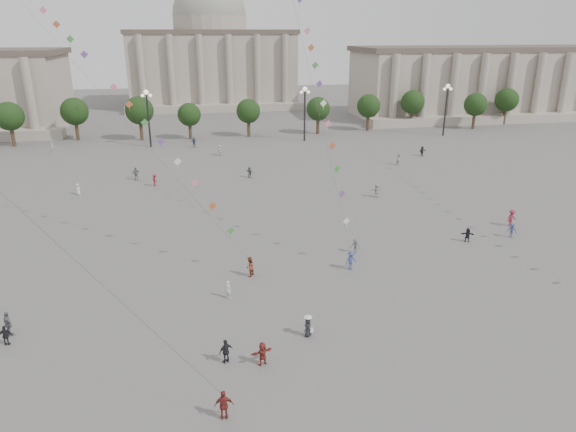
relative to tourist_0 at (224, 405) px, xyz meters
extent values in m
plane|color=#565351|center=(6.35, 5.88, -0.94)|extent=(360.00, 360.00, 0.00)
cube|color=#A99D8E|center=(81.35, 100.88, 7.06)|extent=(80.00, 22.00, 16.00)
cube|color=brown|center=(81.35, 100.88, 15.66)|extent=(81.60, 22.44, 1.20)
cube|color=#A99D8E|center=(81.35, 87.88, 0.06)|extent=(84.00, 4.00, 2.00)
cube|color=#A99D8E|center=(6.35, 135.88, 9.06)|extent=(46.00, 30.00, 20.00)
cube|color=brown|center=(6.35, 135.88, 19.66)|extent=(46.92, 30.60, 1.20)
cube|color=#A99D8E|center=(6.35, 118.88, 0.06)|extent=(48.30, 4.00, 2.00)
cylinder|color=#A99D8E|center=(6.35, 135.88, 21.56)|extent=(21.00, 21.00, 5.00)
sphere|color=gray|center=(6.35, 135.88, 24.06)|extent=(21.00, 21.00, 21.00)
cylinder|color=#352A1A|center=(-35.65, 83.88, 0.82)|extent=(0.70, 0.70, 3.52)
sphere|color=black|center=(-35.65, 83.88, 4.50)|extent=(5.12, 5.12, 5.12)
cylinder|color=#352A1A|center=(-23.65, 83.88, 0.82)|extent=(0.70, 0.70, 3.52)
sphere|color=black|center=(-23.65, 83.88, 4.50)|extent=(5.12, 5.12, 5.12)
cylinder|color=#352A1A|center=(-11.65, 83.88, 0.82)|extent=(0.70, 0.70, 3.52)
sphere|color=black|center=(-11.65, 83.88, 4.50)|extent=(5.12, 5.12, 5.12)
cylinder|color=#352A1A|center=(0.35, 83.88, 0.82)|extent=(0.70, 0.70, 3.52)
sphere|color=black|center=(0.35, 83.88, 4.50)|extent=(5.12, 5.12, 5.12)
cylinder|color=#352A1A|center=(12.35, 83.88, 0.82)|extent=(0.70, 0.70, 3.52)
sphere|color=black|center=(12.35, 83.88, 4.50)|extent=(5.12, 5.12, 5.12)
cylinder|color=#352A1A|center=(24.35, 83.88, 0.82)|extent=(0.70, 0.70, 3.52)
sphere|color=black|center=(24.35, 83.88, 4.50)|extent=(5.12, 5.12, 5.12)
cylinder|color=#352A1A|center=(36.35, 83.88, 0.82)|extent=(0.70, 0.70, 3.52)
sphere|color=black|center=(36.35, 83.88, 4.50)|extent=(5.12, 5.12, 5.12)
cylinder|color=#352A1A|center=(48.35, 83.88, 0.82)|extent=(0.70, 0.70, 3.52)
sphere|color=black|center=(48.35, 83.88, 4.50)|extent=(5.12, 5.12, 5.12)
cylinder|color=#352A1A|center=(60.35, 83.88, 0.82)|extent=(0.70, 0.70, 3.52)
sphere|color=black|center=(60.35, 83.88, 4.50)|extent=(5.12, 5.12, 5.12)
cylinder|color=#352A1A|center=(72.35, 83.88, 0.82)|extent=(0.70, 0.70, 3.52)
sphere|color=black|center=(72.35, 83.88, 4.50)|extent=(5.12, 5.12, 5.12)
cylinder|color=#262628|center=(-8.65, 75.88, 4.06)|extent=(0.36, 0.36, 10.00)
sphere|color=#FFE5B2|center=(-8.65, 75.88, 9.26)|extent=(0.90, 0.90, 0.90)
sphere|color=#FFE5B2|center=(-9.35, 75.88, 8.66)|extent=(0.60, 0.60, 0.60)
sphere|color=#FFE5B2|center=(-7.95, 75.88, 8.66)|extent=(0.60, 0.60, 0.60)
cylinder|color=#262628|center=(21.35, 75.88, 4.06)|extent=(0.36, 0.36, 10.00)
sphere|color=#FFE5B2|center=(21.35, 75.88, 9.26)|extent=(0.90, 0.90, 0.90)
sphere|color=#FFE5B2|center=(20.65, 75.88, 8.66)|extent=(0.60, 0.60, 0.60)
sphere|color=#FFE5B2|center=(22.05, 75.88, 8.66)|extent=(0.60, 0.60, 0.60)
cylinder|color=#262628|center=(51.35, 75.88, 4.06)|extent=(0.36, 0.36, 10.00)
sphere|color=#FFE5B2|center=(51.35, 75.88, 9.26)|extent=(0.90, 0.90, 0.90)
sphere|color=#FFE5B2|center=(50.65, 75.88, 8.66)|extent=(0.60, 0.60, 0.60)
sphere|color=#FFE5B2|center=(52.05, 75.88, 8.66)|extent=(0.60, 0.60, 0.60)
imported|color=navy|center=(-0.54, 73.88, 0.03)|extent=(1.22, 0.73, 1.94)
imported|color=black|center=(26.87, 21.52, -0.18)|extent=(1.47, 0.90, 1.51)
imported|color=silver|center=(3.87, 66.18, 0.02)|extent=(1.42, 1.80, 1.91)
imported|color=#58595C|center=(14.45, 20.94, -0.19)|extent=(1.12, 0.94, 1.50)
imported|color=beige|center=(22.77, 37.89, -0.02)|extent=(1.71, 0.57, 1.83)
imported|color=maroon|center=(34.03, 24.77, 0.03)|extent=(1.41, 1.05, 1.94)
imported|color=black|center=(38.93, 59.08, -0.07)|extent=(1.68, 1.09, 1.73)
imported|color=#B6B6B2|center=(-25.78, 73.88, 0.00)|extent=(0.58, 0.76, 1.87)
imported|color=slate|center=(7.37, 50.61, -0.09)|extent=(1.39, 1.52, 1.69)
imported|color=silver|center=(1.32, 14.05, -0.15)|extent=(0.69, 0.66, 1.58)
imported|color=navy|center=(32.10, 21.76, -0.14)|extent=(1.18, 1.00, 1.59)
imported|color=slate|center=(-9.35, 52.42, 0.03)|extent=(1.21, 0.73, 1.94)
imported|color=maroon|center=(-6.41, 48.65, -0.06)|extent=(1.14, 1.31, 1.75)
imported|color=silver|center=(-16.36, 46.38, -0.16)|extent=(0.52, 0.78, 1.56)
imported|color=#B1B1AD|center=(32.47, 53.99, -0.04)|extent=(1.10, 1.07, 1.79)
imported|color=maroon|center=(0.00, 0.00, 0.00)|extent=(1.13, 0.53, 1.87)
imported|color=black|center=(-14.53, 10.17, -0.18)|extent=(0.92, 0.44, 1.52)
imported|color=maroon|center=(2.84, 4.63, -0.11)|extent=(1.61, 0.96, 1.66)
imported|color=slate|center=(-14.71, 11.42, 0.02)|extent=(1.09, 1.16, 1.92)
imported|color=black|center=(0.49, 5.29, -0.07)|extent=(1.10, 0.81, 1.73)
imported|color=brown|center=(3.51, 17.74, -0.01)|extent=(1.12, 1.14, 1.86)
imported|color=#37477D|center=(12.87, 17.37, -0.03)|extent=(1.33, 1.01, 1.82)
imported|color=black|center=(6.53, 7.33, -0.20)|extent=(0.84, 0.83, 1.47)
cone|color=white|center=(6.53, 7.33, 0.68)|extent=(0.52, 0.52, 0.14)
cylinder|color=white|center=(6.53, 7.33, 0.62)|extent=(0.60, 0.60, 0.02)
cube|color=white|center=(6.78, 7.18, -0.39)|extent=(0.22, 0.10, 0.35)
cylinder|color=#3F3F3F|center=(-6.53, 3.48, 6.70)|extent=(0.02, 0.02, 19.10)
cylinder|color=#3F3F3F|center=(-14.62, 36.99, 19.21)|extent=(0.02, 0.02, 64.71)
cube|color=#4B9444|center=(2.06, 19.28, 2.98)|extent=(0.76, 0.25, 0.76)
cube|color=#C85F2F|center=(0.61, 20.82, 4.92)|extent=(0.76, 0.25, 0.76)
cube|color=pink|center=(-0.84, 22.36, 6.71)|extent=(0.76, 0.25, 0.76)
cube|color=white|center=(-2.29, 23.90, 8.42)|extent=(0.76, 0.25, 0.76)
cube|color=#794D9B|center=(-3.74, 25.44, 10.06)|extent=(0.76, 0.25, 0.76)
cube|color=#4B9444|center=(-5.19, 26.98, 11.65)|extent=(0.76, 0.25, 0.76)
cube|color=#C85F2F|center=(-6.64, 28.52, 13.20)|extent=(0.76, 0.25, 0.76)
cube|color=pink|center=(-8.09, 30.06, 14.72)|extent=(0.76, 0.25, 0.76)
cube|color=white|center=(-9.54, 31.60, 16.21)|extent=(0.76, 0.25, 0.76)
cube|color=#794D9B|center=(-10.99, 33.14, 17.68)|extent=(0.76, 0.25, 0.76)
cube|color=#4B9444|center=(-12.44, 34.68, 19.12)|extent=(0.76, 0.25, 0.76)
cube|color=#C85F2F|center=(-13.89, 36.22, 20.54)|extent=(0.76, 0.25, 0.76)
cube|color=pink|center=(-15.34, 37.76, 21.95)|extent=(0.76, 0.25, 0.76)
cube|color=white|center=(12.78, 18.90, 3.30)|extent=(0.76, 0.25, 0.76)
cube|color=#794D9B|center=(12.68, 20.43, 5.49)|extent=(0.76, 0.25, 0.76)
cube|color=#4B9444|center=(12.59, 21.96, 7.51)|extent=(0.76, 0.25, 0.76)
cube|color=#C85F2F|center=(12.49, 23.50, 9.44)|extent=(0.76, 0.25, 0.76)
cube|color=pink|center=(12.40, 25.03, 11.29)|extent=(0.76, 0.25, 0.76)
cube|color=white|center=(12.31, 26.56, 13.09)|extent=(0.76, 0.25, 0.76)
cube|color=#794D9B|center=(12.21, 28.09, 14.85)|extent=(0.76, 0.25, 0.76)
cube|color=#4B9444|center=(12.12, 29.63, 16.56)|extent=(0.76, 0.25, 0.76)
cube|color=#C85F2F|center=(12.02, 31.16, 18.25)|extent=(0.76, 0.25, 0.76)
cube|color=pink|center=(11.93, 32.69, 19.91)|extent=(0.76, 0.25, 0.76)
cube|color=white|center=(11.83, 34.22, 21.54)|extent=(0.76, 0.25, 0.76)
camera|label=1|loc=(-0.82, -23.86, 19.91)|focal=32.00mm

